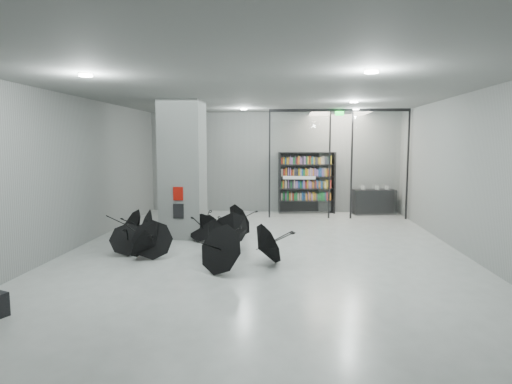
# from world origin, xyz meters

# --- Properties ---
(room) EXTENTS (14.00, 14.02, 4.01)m
(room) POSITION_xyz_m (0.00, 0.00, 2.84)
(room) COLOR gray
(room) RESTS_ON ground
(column) EXTENTS (1.20, 1.20, 4.00)m
(column) POSITION_xyz_m (-2.50, 2.00, 2.00)
(column) COLOR slate
(column) RESTS_ON ground
(fire_cabinet) EXTENTS (0.28, 0.04, 0.38)m
(fire_cabinet) POSITION_xyz_m (-2.50, 1.38, 1.35)
(fire_cabinet) COLOR #A50A07
(fire_cabinet) RESTS_ON column
(info_panel) EXTENTS (0.30, 0.03, 0.42)m
(info_panel) POSITION_xyz_m (-2.50, 1.38, 0.85)
(info_panel) COLOR black
(info_panel) RESTS_ON column
(exit_sign) EXTENTS (0.30, 0.06, 0.15)m
(exit_sign) POSITION_xyz_m (2.40, 5.30, 3.82)
(exit_sign) COLOR #0CE533
(exit_sign) RESTS_ON room
(glass_partition) EXTENTS (5.06, 0.08, 4.00)m
(glass_partition) POSITION_xyz_m (2.39, 5.50, 2.18)
(glass_partition) COLOR silver
(glass_partition) RESTS_ON ground
(bookshelf) EXTENTS (2.24, 0.74, 2.42)m
(bookshelf) POSITION_xyz_m (1.32, 6.75, 1.21)
(bookshelf) COLOR black
(bookshelf) RESTS_ON ground
(shop_counter) EXTENTS (1.70, 0.89, 0.97)m
(shop_counter) POSITION_xyz_m (3.93, 6.59, 0.49)
(shop_counter) COLOR black
(shop_counter) RESTS_ON ground
(umbrella_cluster) EXTENTS (5.09, 4.91, 1.28)m
(umbrella_cluster) POSITION_xyz_m (-1.66, 0.06, 0.31)
(umbrella_cluster) COLOR black
(umbrella_cluster) RESTS_ON ground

